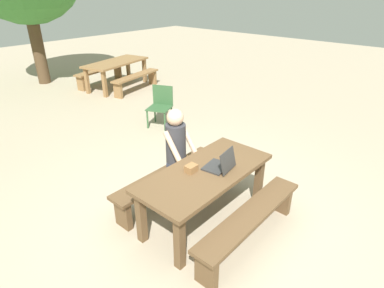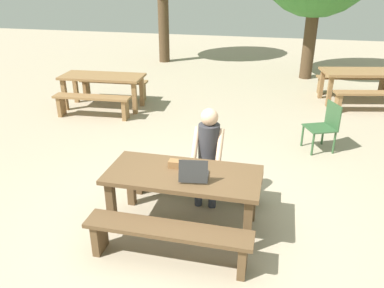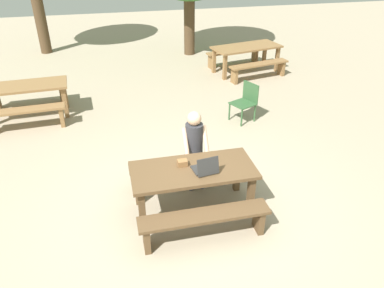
{
  "view_description": "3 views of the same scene",
  "coord_description": "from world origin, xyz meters",
  "px_view_note": "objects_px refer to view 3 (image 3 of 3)",
  "views": [
    {
      "loc": [
        -2.51,
        -2.0,
        2.65
      ],
      "look_at": [
        0.04,
        0.25,
        0.95
      ],
      "focal_mm": 29.88,
      "sensor_mm": 36.0,
      "label": 1
    },
    {
      "loc": [
        0.95,
        -3.64,
        2.74
      ],
      "look_at": [
        0.04,
        0.25,
        0.95
      ],
      "focal_mm": 35.73,
      "sensor_mm": 36.0,
      "label": 2
    },
    {
      "loc": [
        -0.99,
        -4.19,
        3.61
      ],
      "look_at": [
        0.04,
        0.25,
        0.95
      ],
      "focal_mm": 34.95,
      "sensor_mm": 36.0,
      "label": 3
    }
  ],
  "objects_px": {
    "picnic_table_front": "(193,175)",
    "plastic_chair": "(246,101)",
    "small_pouch": "(182,163)",
    "person_seated": "(195,144)",
    "picnic_table_rear": "(246,50)",
    "laptop": "(205,168)",
    "picnic_table_mid": "(24,90)"
  },
  "relations": [
    {
      "from": "laptop",
      "to": "person_seated",
      "type": "distance_m",
      "value": 0.71
    },
    {
      "from": "picnic_table_front",
      "to": "laptop",
      "type": "bearing_deg",
      "value": -36.59
    },
    {
      "from": "small_pouch",
      "to": "plastic_chair",
      "type": "relative_size",
      "value": 0.17
    },
    {
      "from": "small_pouch",
      "to": "picnic_table_mid",
      "type": "distance_m",
      "value": 4.56
    },
    {
      "from": "picnic_table_front",
      "to": "picnic_table_mid",
      "type": "xyz_separation_m",
      "value": [
        -2.79,
        3.81,
        0.02
      ]
    },
    {
      "from": "picnic_table_front",
      "to": "picnic_table_rear",
      "type": "height_order",
      "value": "picnic_table_rear"
    },
    {
      "from": "small_pouch",
      "to": "plastic_chair",
      "type": "xyz_separation_m",
      "value": [
        1.88,
        2.5,
        -0.31
      ]
    },
    {
      "from": "laptop",
      "to": "picnic_table_front",
      "type": "bearing_deg",
      "value": -44.7
    },
    {
      "from": "laptop",
      "to": "picnic_table_mid",
      "type": "xyz_separation_m",
      "value": [
        -2.93,
        3.92,
        -0.15
      ]
    },
    {
      "from": "picnic_table_mid",
      "to": "picnic_table_rear",
      "type": "relative_size",
      "value": 0.89
    },
    {
      "from": "picnic_table_front",
      "to": "laptop",
      "type": "relative_size",
      "value": 4.97
    },
    {
      "from": "laptop",
      "to": "plastic_chair",
      "type": "relative_size",
      "value": 0.43
    },
    {
      "from": "laptop",
      "to": "person_seated",
      "type": "bearing_deg",
      "value": -99.69
    },
    {
      "from": "small_pouch",
      "to": "person_seated",
      "type": "height_order",
      "value": "person_seated"
    },
    {
      "from": "picnic_table_front",
      "to": "small_pouch",
      "type": "relative_size",
      "value": 12.66
    },
    {
      "from": "small_pouch",
      "to": "person_seated",
      "type": "xyz_separation_m",
      "value": [
        0.3,
        0.49,
        -0.02
      ]
    },
    {
      "from": "picnic_table_front",
      "to": "picnic_table_mid",
      "type": "height_order",
      "value": "picnic_table_mid"
    },
    {
      "from": "plastic_chair",
      "to": "person_seated",
      "type": "bearing_deg",
      "value": -62.03
    },
    {
      "from": "laptop",
      "to": "person_seated",
      "type": "xyz_separation_m",
      "value": [
        0.02,
        0.71,
        -0.04
      ]
    },
    {
      "from": "small_pouch",
      "to": "picnic_table_rear",
      "type": "bearing_deg",
      "value": 61.38
    },
    {
      "from": "plastic_chair",
      "to": "laptop",
      "type": "bearing_deg",
      "value": -54.28
    },
    {
      "from": "plastic_chair",
      "to": "picnic_table_mid",
      "type": "bearing_deg",
      "value": -128.65
    },
    {
      "from": "laptop",
      "to": "person_seated",
      "type": "relative_size",
      "value": 0.28
    },
    {
      "from": "picnic_table_front",
      "to": "plastic_chair",
      "type": "xyz_separation_m",
      "value": [
        1.75,
        2.61,
        -0.16
      ]
    },
    {
      "from": "person_seated",
      "to": "plastic_chair",
      "type": "height_order",
      "value": "person_seated"
    },
    {
      "from": "small_pouch",
      "to": "picnic_table_rear",
      "type": "distance_m",
      "value": 6.17
    },
    {
      "from": "picnic_table_front",
      "to": "plastic_chair",
      "type": "height_order",
      "value": "plastic_chair"
    },
    {
      "from": "picnic_table_rear",
      "to": "small_pouch",
      "type": "bearing_deg",
      "value": -130.54
    },
    {
      "from": "picnic_table_front",
      "to": "picnic_table_rear",
      "type": "bearing_deg",
      "value": 62.93
    },
    {
      "from": "picnic_table_front",
      "to": "small_pouch",
      "type": "xyz_separation_m",
      "value": [
        -0.13,
        0.11,
        0.15
      ]
    },
    {
      "from": "picnic_table_front",
      "to": "person_seated",
      "type": "xyz_separation_m",
      "value": [
        0.17,
        0.6,
        0.13
      ]
    },
    {
      "from": "picnic_table_front",
      "to": "picnic_table_rear",
      "type": "distance_m",
      "value": 6.21
    }
  ]
}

